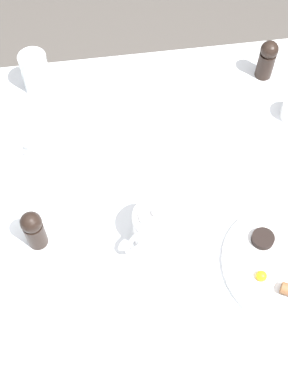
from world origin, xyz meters
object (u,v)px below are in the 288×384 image
Objects in this scene: fork_by_plate at (174,80)px; knife_by_plate at (83,122)px; teapot_near at (0,144)px; salt_grinder at (267,59)px; water_glass_short at (35,72)px; pepper_grinder at (34,229)px; spoon_for_tea at (130,343)px; napkin_folded at (170,142)px; teapot_far at (155,226)px.

knife_by_plate is (0.11, -0.27, 0.00)m from fork_by_plate.
salt_grinder is at bearing -156.16° from teapot_near.
fork_by_plate and knife_by_plate have the same top height.
teapot_near and water_glass_short have the same top height.
fork_by_plate is 0.29m from knife_by_plate.
pepper_grinder is 0.62m from fork_by_plate.
spoon_for_tea is (0.76, 0.17, -0.06)m from water_glass_short.
water_glass_short is at bearing -125.87° from napkin_folded.
water_glass_short is (-0.51, -0.26, 0.01)m from teapot_far.
spoon_for_tea is at bearing -16.71° from fork_by_plate.
pepper_grinder is 0.80m from salt_grinder.
teapot_near is at bearing -68.47° from fork_by_plate.
salt_grinder is (-0.44, 0.66, 0.00)m from pepper_grinder.
teapot_near is 0.46m from teapot_far.
salt_grinder is at bearing 123.50° from napkin_folded.
teapot_far reaches higher than fork_by_plate.
teapot_near reaches higher than spoon_for_tea.
water_glass_short is at bearing 177.63° from pepper_grinder.
teapot_near is 1.33× the size of spoon_for_tea.
water_glass_short reaches higher than fork_by_plate.
teapot_far is at bearing 85.66° from pepper_grinder.
water_glass_short is 0.78m from spoon_for_tea.
salt_grinder is (-0.18, 0.75, 0.02)m from teapot_near.
water_glass_short is 0.84× the size of spoon_for_tea.
water_glass_short is 0.70× the size of knife_by_plate.
pepper_grinder is (0.49, -0.02, 0.00)m from water_glass_short.
teapot_near is 1.21× the size of fork_by_plate.
napkin_folded is at bearing 123.97° from pepper_grinder.
spoon_for_tea is at bearing -145.63° from teapot_far.
pepper_grinder is at bearing -2.37° from water_glass_short.
salt_grinder is 0.54m from knife_by_plate.
pepper_grinder is at bearing 139.87° from teapot_far.
fork_by_plate is 0.76m from spoon_for_tea.
pepper_grinder reaches higher than spoon_for_tea.
teapot_near is at bearing -24.32° from water_glass_short.
teapot_near is 1.12× the size of napkin_folded.
knife_by_plate is at bearing 158.47° from pepper_grinder.
pepper_grinder reaches higher than napkin_folded.
napkin_folded is (-0.24, 0.36, -0.06)m from pepper_grinder.
salt_grinder is 0.87× the size of spoon_for_tea.
knife_by_plate is at bearing 38.58° from water_glass_short.
water_glass_short is 0.39m from fork_by_plate.
spoon_for_tea is at bearing -33.71° from salt_grinder.
pepper_grinder is 0.87× the size of spoon_for_tea.
salt_grinder is 0.73× the size of knife_by_plate.
teapot_far is (0.29, 0.36, 0.00)m from teapot_near.
pepper_grinder is 1.00× the size of salt_grinder.
knife_by_plate is 0.62m from spoon_for_tea.
water_glass_short is 0.42m from napkin_folded.
teapot_far reaches higher than spoon_for_tea.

